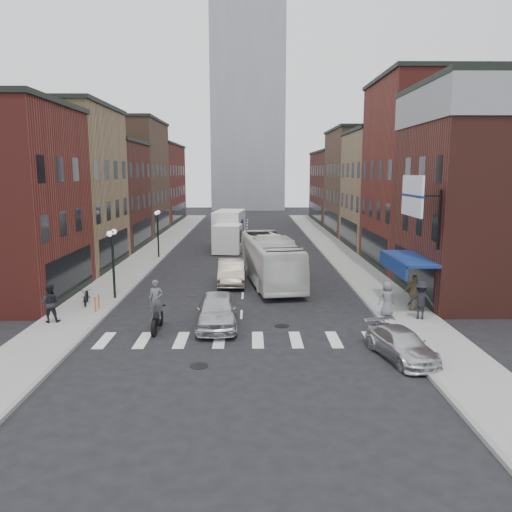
{
  "coord_description": "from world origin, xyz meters",
  "views": [
    {
      "loc": [
        0.5,
        -24.2,
        7.39
      ],
      "look_at": [
        0.82,
        5.83,
        2.28
      ],
      "focal_mm": 35.0,
      "sensor_mm": 36.0,
      "label": 1
    }
  ],
  "objects_px": {
    "motorcycle_rider": "(156,307)",
    "ped_right_c": "(387,299)",
    "streetlamp_far": "(158,225)",
    "sedan_left_near": "(217,310)",
    "ped_right_a": "(421,300)",
    "box_truck": "(229,231)",
    "sedan_left_far": "(231,272)",
    "transit_bus": "(270,259)",
    "ped_left_solo": "(50,303)",
    "billboard_sign": "(414,197)",
    "curb_car": "(401,344)",
    "streetlamp_near": "(113,251)",
    "ped_right_b": "(414,293)",
    "parked_bicycle": "(86,296)",
    "bike_rack": "(97,303)"
  },
  "relations": [
    {
      "from": "ped_right_a",
      "to": "ped_right_c",
      "type": "bearing_deg",
      "value": -2.5
    },
    {
      "from": "transit_bus",
      "to": "ped_left_solo",
      "type": "bearing_deg",
      "value": -147.1
    },
    {
      "from": "billboard_sign",
      "to": "ped_right_b",
      "type": "xyz_separation_m",
      "value": [
        0.51,
        0.68,
        -5.03
      ]
    },
    {
      "from": "streetlamp_far",
      "to": "sedan_left_near",
      "type": "distance_m",
      "value": 20.15
    },
    {
      "from": "streetlamp_far",
      "to": "box_truck",
      "type": "xyz_separation_m",
      "value": [
        5.79,
        5.25,
        -1.13
      ]
    },
    {
      "from": "transit_bus",
      "to": "sedan_left_far",
      "type": "bearing_deg",
      "value": -175.05
    },
    {
      "from": "box_truck",
      "to": "sedan_left_near",
      "type": "height_order",
      "value": "box_truck"
    },
    {
      "from": "billboard_sign",
      "to": "curb_car",
      "type": "bearing_deg",
      "value": -109.9
    },
    {
      "from": "streetlamp_far",
      "to": "motorcycle_rider",
      "type": "relative_size",
      "value": 1.68
    },
    {
      "from": "streetlamp_near",
      "to": "transit_bus",
      "type": "distance_m",
      "value": 10.44
    },
    {
      "from": "box_truck",
      "to": "sedan_left_far",
      "type": "xyz_separation_m",
      "value": [
        0.81,
        -15.07,
        -0.98
      ]
    },
    {
      "from": "billboard_sign",
      "to": "box_truck",
      "type": "relative_size",
      "value": 0.43
    },
    {
      "from": "motorcycle_rider",
      "to": "ped_left_solo",
      "type": "distance_m",
      "value": 5.44
    },
    {
      "from": "ped_right_c",
      "to": "box_truck",
      "type": "bearing_deg",
      "value": -78.51
    },
    {
      "from": "streetlamp_far",
      "to": "ped_right_b",
      "type": "height_order",
      "value": "streetlamp_far"
    },
    {
      "from": "parked_bicycle",
      "to": "ped_right_a",
      "type": "height_order",
      "value": "ped_right_a"
    },
    {
      "from": "sedan_left_near",
      "to": "sedan_left_far",
      "type": "height_order",
      "value": "sedan_left_near"
    },
    {
      "from": "transit_bus",
      "to": "parked_bicycle",
      "type": "xyz_separation_m",
      "value": [
        -10.37,
        -6.17,
        -0.95
      ]
    },
    {
      "from": "transit_bus",
      "to": "streetlamp_far",
      "type": "bearing_deg",
      "value": 127.26
    },
    {
      "from": "box_truck",
      "to": "sedan_left_near",
      "type": "distance_m",
      "value": 24.31
    },
    {
      "from": "ped_right_a",
      "to": "parked_bicycle",
      "type": "bearing_deg",
      "value": 8.24
    },
    {
      "from": "streetlamp_far",
      "to": "sedan_left_near",
      "type": "height_order",
      "value": "streetlamp_far"
    },
    {
      "from": "billboard_sign",
      "to": "motorcycle_rider",
      "type": "height_order",
      "value": "billboard_sign"
    },
    {
      "from": "streetlamp_near",
      "to": "ped_right_b",
      "type": "height_order",
      "value": "streetlamp_near"
    },
    {
      "from": "billboard_sign",
      "to": "streetlamp_near",
      "type": "relative_size",
      "value": 0.9
    },
    {
      "from": "sedan_left_near",
      "to": "parked_bicycle",
      "type": "xyz_separation_m",
      "value": [
        -7.44,
        3.63,
        -0.2
      ]
    },
    {
      "from": "streetlamp_near",
      "to": "transit_bus",
      "type": "bearing_deg",
      "value": 27.37
    },
    {
      "from": "box_truck",
      "to": "ped_right_c",
      "type": "bearing_deg",
      "value": -62.25
    },
    {
      "from": "ped_left_solo",
      "to": "ped_right_b",
      "type": "height_order",
      "value": "ped_right_b"
    },
    {
      "from": "transit_bus",
      "to": "sedan_left_far",
      "type": "relative_size",
      "value": 2.32
    },
    {
      "from": "ped_right_a",
      "to": "motorcycle_rider",
      "type": "bearing_deg",
      "value": 23.7
    },
    {
      "from": "billboard_sign",
      "to": "ped_right_b",
      "type": "relative_size",
      "value": 1.95
    },
    {
      "from": "billboard_sign",
      "to": "sedan_left_near",
      "type": "distance_m",
      "value": 11.19
    },
    {
      "from": "ped_left_solo",
      "to": "streetlamp_near",
      "type": "bearing_deg",
      "value": -118.81
    },
    {
      "from": "box_truck",
      "to": "ped_right_a",
      "type": "xyz_separation_m",
      "value": [
        10.54,
        -23.59,
        -0.68
      ]
    },
    {
      "from": "billboard_sign",
      "to": "streetlamp_far",
      "type": "height_order",
      "value": "billboard_sign"
    },
    {
      "from": "ped_left_solo",
      "to": "ped_right_c",
      "type": "relative_size",
      "value": 1.07
    },
    {
      "from": "curb_car",
      "to": "ped_right_a",
      "type": "relative_size",
      "value": 2.11
    },
    {
      "from": "ped_right_b",
      "to": "transit_bus",
      "type": "bearing_deg",
      "value": -32.42
    },
    {
      "from": "billboard_sign",
      "to": "sedan_left_far",
      "type": "distance_m",
      "value": 13.25
    },
    {
      "from": "ped_left_solo",
      "to": "sedan_left_near",
      "type": "bearing_deg",
      "value": 170.23
    },
    {
      "from": "sedan_left_near",
      "to": "ped_right_b",
      "type": "xyz_separation_m",
      "value": [
        10.23,
        2.22,
        0.29
      ]
    },
    {
      "from": "motorcycle_rider",
      "to": "billboard_sign",
      "type": "bearing_deg",
      "value": 6.02
    },
    {
      "from": "box_truck",
      "to": "sedan_left_far",
      "type": "relative_size",
      "value": 1.75
    },
    {
      "from": "sedan_left_near",
      "to": "bike_rack",
      "type": "bearing_deg",
      "value": 157.74
    },
    {
      "from": "sedan_left_far",
      "to": "ped_right_a",
      "type": "xyz_separation_m",
      "value": [
        9.73,
        -8.52,
        0.3
      ]
    },
    {
      "from": "sedan_left_far",
      "to": "box_truck",
      "type": "bearing_deg",
      "value": 91.31
    },
    {
      "from": "ped_right_b",
      "to": "ped_right_a",
      "type": "bearing_deg",
      "value": 97.31
    },
    {
      "from": "motorcycle_rider",
      "to": "ped_right_c",
      "type": "bearing_deg",
      "value": 5.7
    },
    {
      "from": "curb_car",
      "to": "ped_left_solo",
      "type": "bearing_deg",
      "value": 150.64
    }
  ]
}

